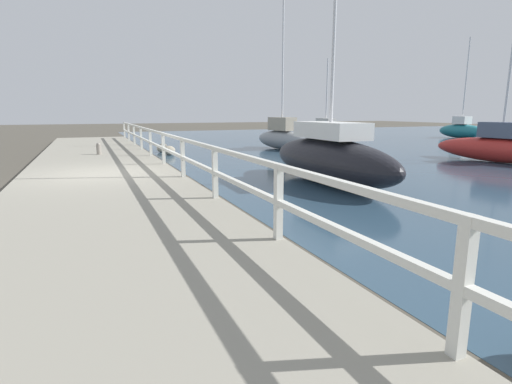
{
  "coord_description": "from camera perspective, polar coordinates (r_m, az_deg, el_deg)",
  "views": [
    {
      "loc": [
        -0.29,
        -12.15,
        1.99
      ],
      "look_at": [
        3.92,
        -2.15,
        -0.2
      ],
      "focal_mm": 28.0,
      "sensor_mm": 36.0,
      "label": 1
    }
  ],
  "objects": [
    {
      "name": "sailboat_gray",
      "position": [
        21.7,
        3.72,
        7.91
      ],
      "size": [
        1.75,
        4.34,
        7.87
      ],
      "rotation": [
        0.0,
        0.0,
        0.17
      ],
      "color": "gray",
      "rests_on": "water_surface"
    },
    {
      "name": "railing",
      "position": [
        12.42,
        -11.94,
        6.44
      ],
      "size": [
        0.1,
        32.5,
        1.06
      ],
      "color": "silver",
      "rests_on": "dock_walkway"
    },
    {
      "name": "sailboat_teal",
      "position": [
        34.63,
        27.26,
        7.93
      ],
      "size": [
        1.69,
        3.75,
        7.34
      ],
      "rotation": [
        0.0,
        0.0,
        0.1
      ],
      "color": "#1E707A",
      "rests_on": "water_surface"
    },
    {
      "name": "sailboat_black",
      "position": [
        11.44,
        10.46,
        4.87
      ],
      "size": [
        1.6,
        5.87,
        6.69
      ],
      "rotation": [
        0.0,
        0.0,
        -0.02
      ],
      "color": "black",
      "rests_on": "water_surface"
    },
    {
      "name": "boulder_far_strip",
      "position": [
        19.21,
        -12.31,
        5.83
      ],
      "size": [
        0.57,
        0.51,
        0.43
      ],
      "color": "gray",
      "rests_on": "ground"
    },
    {
      "name": "sailboat_red",
      "position": [
        18.62,
        31.57,
        5.42
      ],
      "size": [
        1.63,
        5.74,
        4.77
      ],
      "rotation": [
        0.0,
        0.0,
        0.09
      ],
      "color": "red",
      "rests_on": "water_surface"
    },
    {
      "name": "boulder_downstream",
      "position": [
        20.57,
        -13.31,
        6.05
      ],
      "size": [
        0.49,
        0.44,
        0.37
      ],
      "color": "gray",
      "rests_on": "ground"
    },
    {
      "name": "dock_walkway",
      "position": [
        12.3,
        -21.22,
        1.89
      ],
      "size": [
        4.31,
        36.0,
        0.25
      ],
      "color": "gray",
      "rests_on": "ground"
    },
    {
      "name": "ground_plane",
      "position": [
        12.32,
        -21.17,
        1.32
      ],
      "size": [
        120.0,
        120.0,
        0.0
      ],
      "primitive_type": "plane",
      "color": "#4C473D"
    },
    {
      "name": "mooring_bollard",
      "position": [
        17.88,
        -21.55,
        5.8
      ],
      "size": [
        0.19,
        0.19,
        0.49
      ],
      "color": "gray",
      "rests_on": "dock_walkway"
    },
    {
      "name": "sailboat_navy",
      "position": [
        28.11,
        9.9,
        8.37
      ],
      "size": [
        1.16,
        4.82,
        5.46
      ],
      "rotation": [
        0.0,
        0.0,
        0.04
      ],
      "color": "#192347",
      "rests_on": "water_surface"
    },
    {
      "name": "boulder_water_edge",
      "position": [
        22.45,
        -13.14,
        6.42
      ],
      "size": [
        0.42,
        0.38,
        0.31
      ],
      "color": "#666056",
      "rests_on": "ground"
    }
  ]
}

